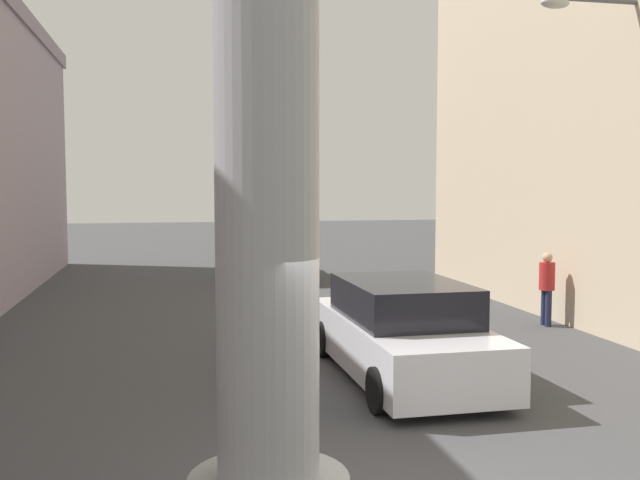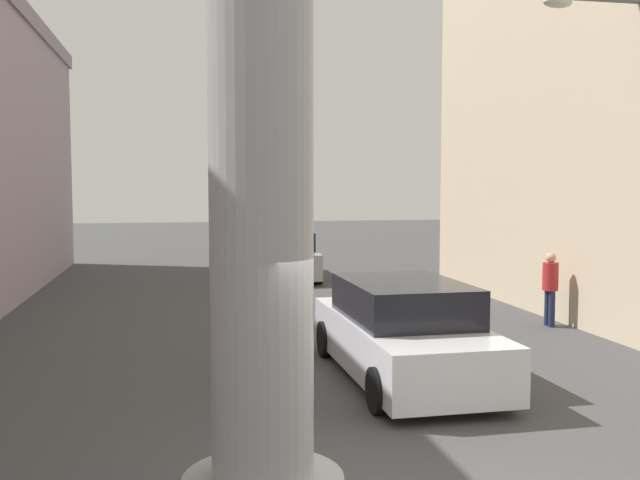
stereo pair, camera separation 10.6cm
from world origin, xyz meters
name	(u,v)px [view 2 (the right image)]	position (x,y,z in m)	size (l,w,h in m)	color
ground_plane	(266,319)	(0.00, 10.00, 0.00)	(88.98, 88.98, 0.00)	#424244
street_lamp	(635,134)	(6.45, 5.77, 4.03)	(2.40, 0.28, 6.61)	#59595E
car_lead	(403,332)	(1.54, 4.51, 0.74)	(2.06, 4.74, 1.56)	black
car_far	(284,256)	(1.50, 17.12, 0.74)	(2.20, 4.68, 1.56)	black
pedestrian_mid_right	(550,284)	(5.99, 7.90, 0.94)	(0.36, 0.36, 1.62)	#1E233F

